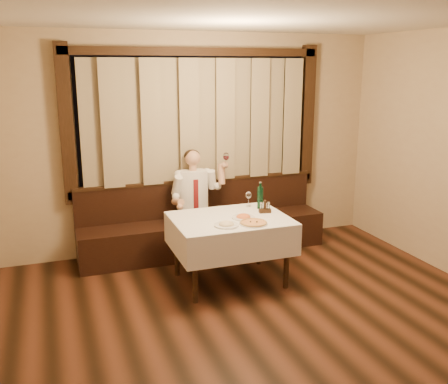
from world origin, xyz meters
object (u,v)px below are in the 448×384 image
object	(u,v)px
banquette	(203,228)
pasta_red	(243,215)
green_bottle	(260,197)
dining_table	(230,227)
seated_man	(195,195)
cruet_caddy	(265,208)
pizza	(253,223)
pasta_cream	(226,223)

from	to	relation	value
banquette	pasta_red	world-z (taller)	banquette
pasta_red	green_bottle	bearing A→B (deg)	41.60
banquette	dining_table	bearing A→B (deg)	-90.00
green_bottle	seated_man	size ratio (longest dim) A/B	0.24
banquette	dining_table	xyz separation A→B (m)	(0.00, -1.02, 0.34)
pasta_red	green_bottle	xyz separation A→B (m)	(0.33, 0.29, 0.10)
banquette	cruet_caddy	distance (m)	1.18
dining_table	green_bottle	size ratio (longest dim) A/B	3.96
pasta_red	green_bottle	world-z (taller)	green_bottle
cruet_caddy	seated_man	distance (m)	1.05
seated_man	green_bottle	bearing A→B (deg)	-51.28
pizza	seated_man	bearing A→B (deg)	102.41
banquette	dining_table	distance (m)	1.08
pasta_cream	cruet_caddy	bearing A→B (deg)	27.97
seated_man	cruet_caddy	bearing A→B (deg)	-57.79
dining_table	banquette	bearing A→B (deg)	90.00
pasta_red	pasta_cream	world-z (taller)	pasta_cream
dining_table	pizza	distance (m)	0.36
pasta_red	cruet_caddy	xyz separation A→B (m)	(0.31, 0.12, 0.02)
pasta_cream	green_bottle	size ratio (longest dim) A/B	0.82
dining_table	seated_man	world-z (taller)	seated_man
pasta_cream	seated_man	xyz separation A→B (m)	(0.02, 1.20, 0.00)
pasta_cream	green_bottle	xyz separation A→B (m)	(0.60, 0.48, 0.10)
seated_man	pasta_red	bearing A→B (deg)	-76.18
banquette	green_bottle	distance (m)	1.09
pasta_red	cruet_caddy	bearing A→B (deg)	20.95
green_bottle	seated_man	distance (m)	0.92
pasta_red	pasta_cream	size ratio (longest dim) A/B	0.97
dining_table	pasta_cream	size ratio (longest dim) A/B	4.86
banquette	pizza	size ratio (longest dim) A/B	10.59
banquette	cruet_caddy	xyz separation A→B (m)	(0.44, -0.98, 0.50)
pasta_red	cruet_caddy	distance (m)	0.33
banquette	seated_man	distance (m)	0.51
green_bottle	banquette	bearing A→B (deg)	119.46
dining_table	seated_man	size ratio (longest dim) A/B	0.93
pizza	seated_man	xyz separation A→B (m)	(-0.27, 1.23, 0.03)
green_bottle	cruet_caddy	size ratio (longest dim) A/B	2.21
dining_table	pasta_red	distance (m)	0.20
pizza	cruet_caddy	distance (m)	0.45
pasta_cream	seated_man	distance (m)	1.20
pasta_cream	green_bottle	bearing A→B (deg)	38.84
dining_table	pasta_cream	xyz separation A→B (m)	(-0.14, -0.26, 0.14)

